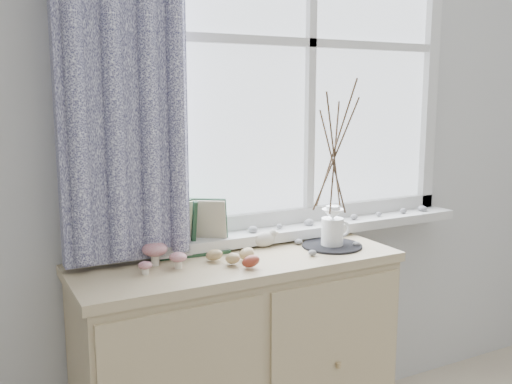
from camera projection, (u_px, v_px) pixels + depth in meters
sideboard at (239, 367)px, 2.15m from camera, size 1.20×0.45×0.85m
botanical_book at (196, 227)px, 2.10m from camera, size 0.32×0.16×0.22m
toadstool_cluster at (159, 254)px, 1.97m from camera, size 0.17×0.15×0.08m
wooden_eggs at (236, 257)px, 2.01m from camera, size 0.16×0.17×0.06m
songbird_figurine at (264, 239)px, 2.23m from camera, size 0.13×0.07×0.07m
crocheted_doily at (332, 246)px, 2.24m from camera, size 0.24×0.24×0.01m
twig_pitcher at (334, 151)px, 2.18m from camera, size 0.28×0.28×0.66m
sideboard_pebbles at (309, 246)px, 2.21m from camera, size 0.33×0.23×0.02m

